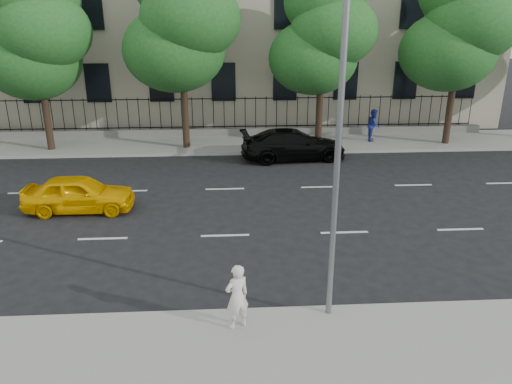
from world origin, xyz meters
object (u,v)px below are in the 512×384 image
(street_light, at_px, (335,103))
(woman_near, at_px, (237,297))
(yellow_taxi, at_px, (79,194))
(black_sedan, at_px, (293,145))

(street_light, xyz_separation_m, woman_near, (-2.22, -0.98, -4.20))
(yellow_taxi, height_order, woman_near, woman_near)
(woman_near, bearing_deg, black_sedan, -129.92)
(street_light, relative_size, black_sedan, 1.57)
(street_light, distance_m, yellow_taxi, 11.27)
(black_sedan, relative_size, woman_near, 3.20)
(black_sedan, distance_m, woman_near, 14.23)
(street_light, height_order, black_sedan, street_light)
(street_light, xyz_separation_m, yellow_taxi, (-7.84, 6.74, -4.47))
(street_light, relative_size, woman_near, 5.02)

